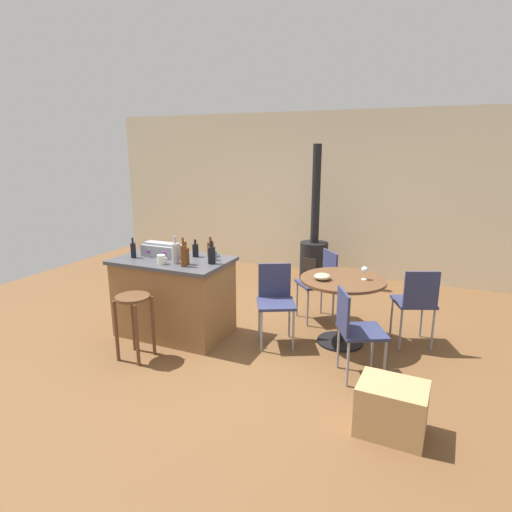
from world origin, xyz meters
The scene contains 23 objects.
ground_plane centered at (0.00, 0.00, 0.00)m, with size 8.80×8.80×0.00m, color brown.
back_wall centered at (0.00, 3.04, 1.35)m, with size 8.00×0.10×2.70m, color beige.
kitchen_island centered at (-0.82, -0.18, 0.45)m, with size 1.28×0.80×0.90m.
wooden_stool centered at (-0.84, -0.86, 0.50)m, with size 0.34×0.34×0.67m.
dining_table centered at (1.01, 0.34, 0.57)m, with size 0.92×0.92×0.75m.
folding_chair_near centered at (0.62, 0.91, 0.52)m, with size 0.56×0.56×0.88m.
folding_chair_far centered at (0.34, 0.07, 0.52)m, with size 0.54×0.54×0.87m.
folding_chair_left centered at (1.29, -0.35, 0.51)m, with size 0.54×0.54×0.86m.
folding_chair_right centered at (1.76, 0.57, 0.53)m, with size 0.52×0.52×0.88m.
wood_stove centered at (0.12, 2.31, 0.52)m, with size 0.44×0.45×2.17m.
toolbox centered at (-1.00, -0.12, 0.97)m, with size 0.44×0.23×0.16m.
bottle_0 centered at (-0.48, 0.09, 0.99)m, with size 0.08×0.08×0.23m.
bottle_1 centered at (-0.55, -0.32, 0.99)m, with size 0.08×0.08×0.25m.
bottle_2 centered at (-1.25, -0.32, 0.99)m, with size 0.06×0.06×0.23m.
bottle_3 centered at (-0.31, -0.18, 1.00)m, with size 0.08×0.08×0.25m.
bottle_4 centered at (-0.52, -0.40, 1.02)m, with size 0.06×0.06×0.31m.
bottle_5 centered at (-0.67, -0.33, 1.02)m, with size 0.08×0.08×0.30m.
bottle_6 centered at (-0.63, 0.01, 0.98)m, with size 0.07×0.07×0.20m.
cup_0 centered at (-0.79, -0.42, 0.95)m, with size 0.12×0.09×0.10m.
cup_1 centered at (-0.36, -0.04, 0.95)m, with size 0.11×0.07×0.11m.
wine_glass centered at (1.23, 0.39, 0.85)m, with size 0.07×0.07×0.14m.
serving_bowl centered at (0.82, 0.20, 0.78)m, with size 0.18×0.18×0.07m, color tan.
cardboard_box centered at (1.72, -1.05, 0.20)m, with size 0.50×0.39×0.40m, color tan.
Camera 1 is at (1.93, -4.07, 2.11)m, focal length 30.02 mm.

